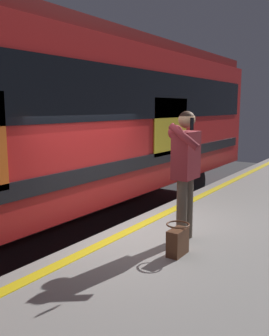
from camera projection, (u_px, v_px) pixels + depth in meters
ground_plane at (118, 278)px, 5.68m from camera, size 26.33×26.33×0.00m
safety_line at (134, 228)px, 5.38m from camera, size 17.20×0.16×0.01m
track_rail_near at (61, 255)px, 6.35m from camera, size 22.82×0.08×0.16m
track_rail_far at (8, 239)px, 7.14m from camera, size 22.82×0.08×0.16m
train_carriage at (36, 116)px, 6.52m from camera, size 13.81×2.84×3.84m
passenger at (185, 165)px, 4.81m from camera, size 0.57×0.55×1.71m
handbag at (178, 240)px, 4.40m from camera, size 0.31×0.28×0.39m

